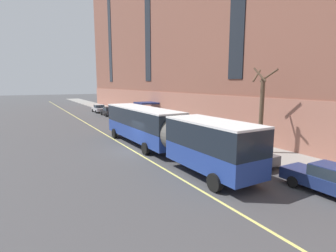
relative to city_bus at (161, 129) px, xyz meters
name	(u,v)px	position (x,y,z in m)	size (l,w,h in m)	color
ground_plane	(135,151)	(-1.58, 1.70, -2.02)	(260.00, 260.00, 0.00)	#424244
sidewalk	(199,135)	(7.20, 4.70, -1.95)	(4.41, 160.00, 0.15)	gray
city_bus	(161,129)	(0.00, 0.00, 0.00)	(3.17, 19.32, 3.47)	navy
parked_car_navy_0	(331,180)	(3.78, -11.39, -1.24)	(1.91, 4.76, 1.56)	navy
parked_car_black_1	(109,111)	(3.81, 27.34, -1.24)	(1.97, 4.74, 1.56)	black
parked_car_green_2	(163,128)	(3.84, 6.92, -1.24)	(2.12, 4.32, 1.56)	#23603D
parked_car_red_3	(129,118)	(3.72, 17.20, -1.24)	(2.03, 4.58, 1.56)	#B21E19
parked_car_silver_4	(99,108)	(3.73, 33.59, -1.24)	(2.07, 4.73, 1.56)	#B7B7BC
parked_car_red_5	(194,137)	(3.81, 0.87, -1.24)	(1.96, 4.34, 1.56)	#B21E19
parked_car_darkgray_7	(246,153)	(3.93, -5.38, -1.24)	(2.05, 4.63, 1.56)	#4C4C51
street_tree_mid_block	(261,111)	(6.85, -4.02, 1.50)	(1.66, 1.56, 6.72)	brown
lane_centerline	(122,144)	(-1.70, 4.70, -2.02)	(0.16, 140.00, 0.01)	#E0D66B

